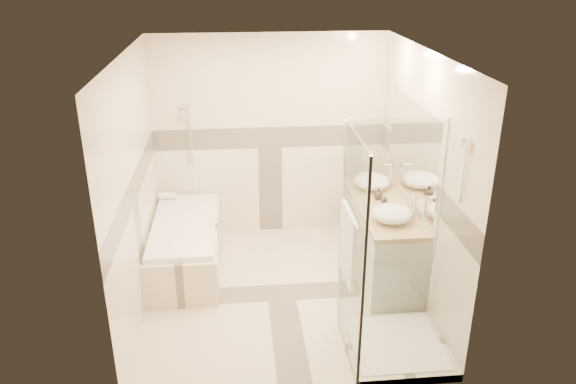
{
  "coord_description": "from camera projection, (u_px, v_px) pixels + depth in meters",
  "views": [
    {
      "loc": [
        -0.42,
        -5.05,
        3.3
      ],
      "look_at": [
        0.1,
        0.25,
        1.05
      ],
      "focal_mm": 35.0,
      "sensor_mm": 36.0,
      "label": 1
    }
  ],
  "objects": [
    {
      "name": "faucet_far",
      "position": [
        414.0,
        206.0,
        5.57
      ],
      "size": [
        0.11,
        0.03,
        0.26
      ],
      "color": "silver",
      "rests_on": "vanity"
    },
    {
      "name": "room",
      "position": [
        286.0,
        182.0,
        5.48
      ],
      "size": [
        2.82,
        3.02,
        2.52
      ],
      "color": "beige",
      "rests_on": "ground"
    },
    {
      "name": "bathtub",
      "position": [
        186.0,
        243.0,
        6.34
      ],
      "size": [
        0.75,
        1.7,
        0.56
      ],
      "color": "beige",
      "rests_on": "ground"
    },
    {
      "name": "vanity",
      "position": [
        380.0,
        239.0,
        6.16
      ],
      "size": [
        0.58,
        1.62,
        0.85
      ],
      "color": "silver",
      "rests_on": "ground"
    },
    {
      "name": "amenity_bottle_a",
      "position": [
        385.0,
        202.0,
        5.85
      ],
      "size": [
        0.08,
        0.08,
        0.15
      ],
      "primitive_type": "imported",
      "rotation": [
        0.0,
        0.0,
        -0.19
      ],
      "color": "black",
      "rests_on": "vanity"
    },
    {
      "name": "vessel_sink_far",
      "position": [
        392.0,
        214.0,
        5.58
      ],
      "size": [
        0.41,
        0.41,
        0.16
      ],
      "primitive_type": "ellipsoid",
      "color": "white",
      "rests_on": "vanity"
    },
    {
      "name": "amenity_bottle_b",
      "position": [
        378.0,
        193.0,
        6.09
      ],
      "size": [
        0.12,
        0.12,
        0.13
      ],
      "primitive_type": "imported",
      "rotation": [
        0.0,
        0.0,
        -0.23
      ],
      "color": "black",
      "rests_on": "vanity"
    },
    {
      "name": "rolled_towel",
      "position": [
        168.0,
        196.0,
        6.82
      ],
      "size": [
        0.19,
        0.09,
        0.09
      ],
      "primitive_type": "cylinder",
      "rotation": [
        0.0,
        1.57,
        0.0
      ],
      "color": "silver",
      "rests_on": "bathtub"
    },
    {
      "name": "faucet_near",
      "position": [
        391.0,
        173.0,
        6.35
      ],
      "size": [
        0.12,
        0.03,
        0.3
      ],
      "color": "silver",
      "rests_on": "vanity"
    },
    {
      "name": "vessel_sink_near",
      "position": [
        372.0,
        181.0,
        6.37
      ],
      "size": [
        0.42,
        0.42,
        0.17
      ],
      "primitive_type": "ellipsoid",
      "color": "white",
      "rests_on": "vanity"
    },
    {
      "name": "shower_enclosure",
      "position": [
        384.0,
        299.0,
        4.94
      ],
      "size": [
        0.96,
        0.93,
        2.04
      ],
      "color": "beige",
      "rests_on": "ground"
    },
    {
      "name": "folded_towels",
      "position": [
        367.0,
        178.0,
        6.58
      ],
      "size": [
        0.18,
        0.25,
        0.07
      ],
      "primitive_type": "cube",
      "rotation": [
        0.0,
        0.0,
        0.2
      ],
      "color": "silver",
      "rests_on": "vanity"
    }
  ]
}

